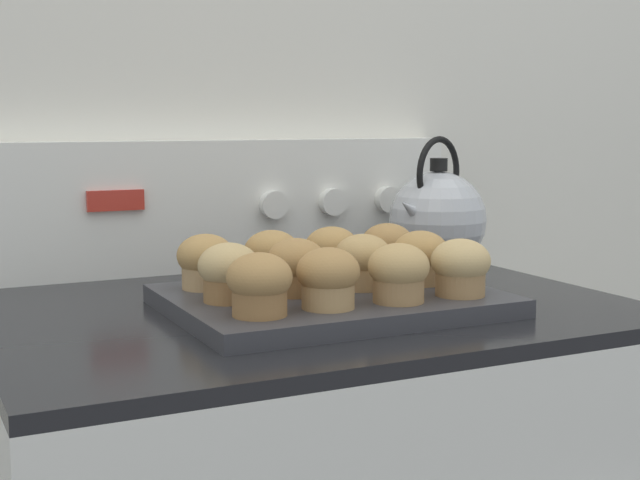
{
  "coord_description": "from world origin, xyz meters",
  "views": [
    {
      "loc": [
        -0.47,
        -0.69,
        1.16
      ],
      "look_at": [
        -0.01,
        0.24,
        1.02
      ],
      "focal_mm": 50.0,
      "sensor_mm": 36.0,
      "label": 1
    }
  ],
  "objects_px": {
    "muffin_r1_c1": "(296,267)",
    "tea_kettle": "(437,218)",
    "muffin_r0_c2": "(399,273)",
    "muffin_r2_c1": "(272,257)",
    "muffin_r0_c1": "(328,278)",
    "muffin_r1_c3": "(420,257)",
    "muffin_r2_c3": "(387,248)",
    "muffin_pan": "(331,301)",
    "muffin_r2_c2": "(332,252)",
    "muffin_r0_c0": "(259,284)",
    "muffin_r0_c3": "(461,267)",
    "muffin_r1_c2": "(363,261)",
    "muffin_r1_c0": "(229,272)",
    "muffin_r2_c0": "(206,261)"
  },
  "relations": [
    {
      "from": "muffin_r1_c1",
      "to": "tea_kettle",
      "type": "relative_size",
      "value": 0.35
    },
    {
      "from": "muffin_r0_c2",
      "to": "tea_kettle",
      "type": "distance_m",
      "value": 0.38
    },
    {
      "from": "muffin_r2_c1",
      "to": "muffin_r0_c2",
      "type": "bearing_deg",
      "value": -64.81
    },
    {
      "from": "muffin_r0_c1",
      "to": "muffin_r1_c3",
      "type": "bearing_deg",
      "value": 25.24
    },
    {
      "from": "muffin_r1_c3",
      "to": "muffin_r2_c3",
      "type": "xyz_separation_m",
      "value": [
        0.0,
        0.09,
        0.0
      ]
    },
    {
      "from": "muffin_r1_c1",
      "to": "muffin_pan",
      "type": "bearing_deg",
      "value": -3.18
    },
    {
      "from": "muffin_r0_c1",
      "to": "muffin_r2_c2",
      "type": "distance_m",
      "value": 0.19
    },
    {
      "from": "muffin_r1_c3",
      "to": "muffin_r0_c0",
      "type": "bearing_deg",
      "value": -161.97
    },
    {
      "from": "muffin_r0_c3",
      "to": "muffin_r1_c2",
      "type": "bearing_deg",
      "value": 133.04
    },
    {
      "from": "muffin_r1_c0",
      "to": "muffin_r2_c1",
      "type": "height_order",
      "value": "same"
    },
    {
      "from": "tea_kettle",
      "to": "muffin_pan",
      "type": "bearing_deg",
      "value": -144.94
    },
    {
      "from": "muffin_r0_c0",
      "to": "muffin_r0_c3",
      "type": "xyz_separation_m",
      "value": [
        0.26,
        -0.0,
        0.0
      ]
    },
    {
      "from": "muffin_r1_c2",
      "to": "tea_kettle",
      "type": "distance_m",
      "value": 0.31
    },
    {
      "from": "muffin_r0_c1",
      "to": "muffin_r1_c0",
      "type": "bearing_deg",
      "value": 135.59
    },
    {
      "from": "muffin_r2_c1",
      "to": "muffin_r2_c2",
      "type": "xyz_separation_m",
      "value": [
        0.09,
        -0.0,
        0.0
      ]
    },
    {
      "from": "muffin_r2_c2",
      "to": "muffin_r2_c3",
      "type": "distance_m",
      "value": 0.09
    },
    {
      "from": "muffin_r2_c0",
      "to": "muffin_r1_c0",
      "type": "bearing_deg",
      "value": -91.2
    },
    {
      "from": "muffin_r1_c0",
      "to": "muffin_r2_c0",
      "type": "distance_m",
      "value": 0.09
    },
    {
      "from": "muffin_r1_c2",
      "to": "tea_kettle",
      "type": "relative_size",
      "value": 0.35
    },
    {
      "from": "muffin_r1_c0",
      "to": "muffin_r1_c3",
      "type": "height_order",
      "value": "same"
    },
    {
      "from": "tea_kettle",
      "to": "muffin_r0_c3",
      "type": "bearing_deg",
      "value": -118.71
    },
    {
      "from": "tea_kettle",
      "to": "muffin_r0_c0",
      "type": "bearing_deg",
      "value": -145.38
    },
    {
      "from": "muffin_r0_c3",
      "to": "muffin_r2_c2",
      "type": "bearing_deg",
      "value": 115.53
    },
    {
      "from": "muffin_r2_c2",
      "to": "muffin_r0_c2",
      "type": "bearing_deg",
      "value": -90.98
    },
    {
      "from": "muffin_r1_c1",
      "to": "muffin_r1_c3",
      "type": "height_order",
      "value": "same"
    },
    {
      "from": "muffin_r2_c3",
      "to": "muffin_r1_c3",
      "type": "bearing_deg",
      "value": -92.56
    },
    {
      "from": "muffin_pan",
      "to": "muffin_r1_c1",
      "type": "distance_m",
      "value": 0.06
    },
    {
      "from": "muffin_r0_c3",
      "to": "muffin_r1_c1",
      "type": "xyz_separation_m",
      "value": [
        -0.17,
        0.09,
        0.0
      ]
    },
    {
      "from": "muffin_r0_c3",
      "to": "muffin_r1_c0",
      "type": "relative_size",
      "value": 1.0
    },
    {
      "from": "muffin_r0_c2",
      "to": "muffin_r2_c0",
      "type": "distance_m",
      "value": 0.25
    },
    {
      "from": "muffin_pan",
      "to": "muffin_r1_c0",
      "type": "xyz_separation_m",
      "value": [
        -0.13,
        0.0,
        0.05
      ]
    },
    {
      "from": "muffin_r0_c0",
      "to": "muffin_r2_c2",
      "type": "bearing_deg",
      "value": 44.74
    },
    {
      "from": "muffin_r1_c2",
      "to": "muffin_r0_c3",
      "type": "bearing_deg",
      "value": -46.96
    },
    {
      "from": "muffin_r2_c1",
      "to": "muffin_r1_c1",
      "type": "bearing_deg",
      "value": -93.15
    },
    {
      "from": "muffin_r0_c0",
      "to": "muffin_r2_c1",
      "type": "relative_size",
      "value": 1.0
    },
    {
      "from": "muffin_r1_c1",
      "to": "muffin_r1_c2",
      "type": "bearing_deg",
      "value": -0.68
    },
    {
      "from": "muffin_pan",
      "to": "muffin_r2_c2",
      "type": "relative_size",
      "value": 5.43
    },
    {
      "from": "muffin_pan",
      "to": "muffin_r2_c0",
      "type": "distance_m",
      "value": 0.16
    },
    {
      "from": "muffin_r0_c3",
      "to": "muffin_r1_c3",
      "type": "xyz_separation_m",
      "value": [
        -0.0,
        0.09,
        0.0
      ]
    },
    {
      "from": "muffin_r2_c0",
      "to": "muffin_r2_c3",
      "type": "xyz_separation_m",
      "value": [
        0.26,
        -0.0,
        0.0
      ]
    },
    {
      "from": "muffin_r1_c1",
      "to": "muffin_r2_c1",
      "type": "relative_size",
      "value": 1.0
    },
    {
      "from": "muffin_r0_c0",
      "to": "muffin_r2_c2",
      "type": "distance_m",
      "value": 0.24
    },
    {
      "from": "muffin_r1_c2",
      "to": "muffin_r2_c3",
      "type": "distance_m",
      "value": 0.12
    },
    {
      "from": "muffin_r0_c3",
      "to": "muffin_r2_c2",
      "type": "relative_size",
      "value": 1.0
    },
    {
      "from": "muffin_r2_c3",
      "to": "muffin_r0_c1",
      "type": "bearing_deg",
      "value": -135.87
    },
    {
      "from": "muffin_r1_c3",
      "to": "muffin_r2_c1",
      "type": "distance_m",
      "value": 0.19
    },
    {
      "from": "muffin_r1_c2",
      "to": "muffin_r2_c3",
      "type": "relative_size",
      "value": 1.0
    },
    {
      "from": "muffin_r1_c0",
      "to": "muffin_r1_c2",
      "type": "xyz_separation_m",
      "value": [
        0.18,
        0.0,
        0.0
      ]
    },
    {
      "from": "muffin_r2_c3",
      "to": "muffin_r0_c0",
      "type": "bearing_deg",
      "value": -146.3
    },
    {
      "from": "muffin_r1_c3",
      "to": "muffin_r1_c0",
      "type": "bearing_deg",
      "value": 179.38
    }
  ]
}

